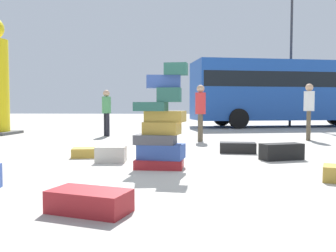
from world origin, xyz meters
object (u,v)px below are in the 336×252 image
suitcase_tower (162,128)px  suitcase_cream_foreground_far (111,154)px  suitcase_tan_white_trunk (91,153)px  lamp_post (291,40)px  suitcase_black_upright_blue (281,152)px  person_tourist_with_camera (309,106)px  parked_bus (292,89)px  person_bearded_onlooker (200,108)px  suitcase_maroon_left_side (89,201)px  person_passerby_in_red (107,109)px  suitcase_black_right_side (238,148)px

suitcase_tower → suitcase_cream_foreground_far: (-0.97, 0.50, -0.51)m
suitcase_tan_white_trunk → lamp_post: (6.69, 11.51, 4.22)m
suitcase_tan_white_trunk → suitcase_black_upright_blue: 3.69m
person_tourist_with_camera → parked_bus: parked_bus is taller
suitcase_tower → parked_bus: parked_bus is taller
person_bearded_onlooker → lamp_post: size_ratio=0.24×
suitcase_maroon_left_side → suitcase_cream_foreground_far: bearing=115.7°
person_bearded_onlooker → parked_bus: size_ratio=0.16×
suitcase_maroon_left_side → person_passerby_in_red: bearing=119.1°
suitcase_cream_foreground_far → person_bearded_onlooker: (1.62, 3.98, 0.82)m
suitcase_cream_foreground_far → suitcase_tan_white_trunk: bearing=129.8°
person_bearded_onlooker → parked_bus: parked_bus is taller
suitcase_black_right_side → person_bearded_onlooker: 2.77m
suitcase_black_right_side → parked_bus: 11.12m
suitcase_tan_white_trunk → person_tourist_with_camera: size_ratio=0.42×
suitcase_cream_foreground_far → suitcase_maroon_left_side: bearing=-84.2°
person_bearded_onlooker → lamp_post: (4.52, 8.10, 3.35)m
suitcase_black_upright_blue → person_passerby_in_red: bearing=112.2°
suitcase_black_right_side → person_bearded_onlooker: bearing=110.1°
suitcase_black_right_side → parked_bus: size_ratio=0.08×
person_passerby_in_red → suitcase_tower: bearing=-11.8°
suitcase_tan_white_trunk → lamp_post: bearing=47.3°
suitcase_maroon_left_side → person_tourist_with_camera: (4.26, 7.54, 0.89)m
suitcase_maroon_left_side → person_bearded_onlooker: size_ratio=0.47×
suitcase_maroon_left_side → lamp_post: bearing=85.0°
parked_bus → suitcase_tower: bearing=-126.4°
person_bearded_onlooker → person_passerby_in_red: bearing=-106.9°
suitcase_maroon_left_side → person_bearded_onlooker: (1.07, 6.98, 0.85)m
suitcase_tan_white_trunk → suitcase_black_upright_blue: (3.69, -0.01, 0.06)m
person_bearded_onlooker → suitcase_cream_foreground_far: bearing=-14.2°
parked_bus → suitcase_cream_foreground_far: bearing=-131.1°
suitcase_tower → lamp_post: lamp_post is taller
person_tourist_with_camera → lamp_post: (1.33, 7.54, 3.31)m
suitcase_black_upright_blue → person_passerby_in_red: (-4.65, 4.87, 0.77)m
parked_bus → lamp_post: lamp_post is taller
suitcase_maroon_left_side → person_tourist_with_camera: person_tourist_with_camera is taller
suitcase_black_upright_blue → person_tourist_with_camera: person_tourist_with_camera is taller
person_passerby_in_red → suitcase_tan_white_trunk: bearing=-23.4°
suitcase_black_upright_blue → suitcase_tan_white_trunk: bearing=158.3°
suitcase_black_upright_blue → person_tourist_with_camera: 4.41m
person_tourist_with_camera → person_passerby_in_red: size_ratio=1.08×
suitcase_tower → suitcase_black_upright_blue: suitcase_tower is taller
suitcase_maroon_left_side → person_passerby_in_red: (-2.06, 8.42, 0.81)m
person_passerby_in_red → person_tourist_with_camera: bearing=47.5°
suitcase_cream_foreground_far → person_tourist_with_camera: size_ratio=0.31×
person_bearded_onlooker → person_tourist_with_camera: (3.19, 0.56, 0.04)m
suitcase_cream_foreground_far → person_bearded_onlooker: bearing=63.4°
suitcase_maroon_left_side → parked_bus: 15.91m
suitcase_cream_foreground_far → person_bearded_onlooker: 4.37m
person_bearded_onlooker → suitcase_tan_white_trunk: bearing=-24.6°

